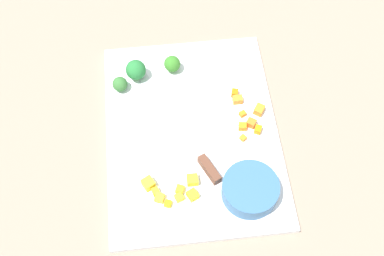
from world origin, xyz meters
TOP-DOWN VIEW (x-y plane):
  - ground_plane at (0.00, 0.00)m, footprint 4.00×4.00m
  - cutting_board at (0.00, 0.00)m, footprint 0.42×0.32m
  - prep_bowl at (0.13, 0.08)m, footprint 0.10×0.10m
  - chef_knife at (0.01, -0.01)m, footprint 0.30×0.16m
  - carrot_dice_0 at (0.03, 0.09)m, footprint 0.01×0.01m
  - carrot_dice_1 at (-0.02, 0.10)m, footprint 0.01×0.01m
  - carrot_dice_2 at (0.01, 0.12)m, footprint 0.02×0.02m
  - carrot_dice_3 at (-0.00, 0.11)m, footprint 0.02×0.02m
  - carrot_dice_4 at (0.01, 0.09)m, footprint 0.01×0.02m
  - carrot_dice_5 at (-0.07, 0.09)m, footprint 0.02×0.02m
  - carrot_dice_6 at (-0.03, 0.13)m, footprint 0.03×0.02m
  - carrot_dice_7 at (-0.05, 0.09)m, footprint 0.01×0.02m
  - pepper_dice_0 at (0.10, -0.01)m, footprint 0.02×0.02m
  - pepper_dice_1 at (0.12, -0.08)m, footprint 0.02×0.01m
  - pepper_dice_2 at (0.13, -0.04)m, footprint 0.02×0.02m
  - pepper_dice_3 at (0.14, -0.06)m, footprint 0.01×0.01m
  - pepper_dice_4 at (0.12, -0.03)m, footprint 0.02×0.02m
  - pepper_dice_5 at (0.13, -0.07)m, footprint 0.02×0.02m
  - pepper_dice_6 at (0.10, -0.09)m, footprint 0.03×0.03m
  - pepper_dice_7 at (0.13, -0.01)m, footprint 0.02×0.02m
  - broccoli_floret_0 at (-0.13, -0.10)m, footprint 0.04×0.04m
  - broccoli_floret_1 at (-0.14, -0.02)m, footprint 0.03×0.03m
  - broccoli_floret_2 at (-0.11, -0.13)m, footprint 0.03×0.03m

SIDE VIEW (x-z plane):
  - ground_plane at x=0.00m, z-range 0.00..0.00m
  - cutting_board at x=0.00m, z-range 0.00..0.01m
  - carrot_dice_0 at x=0.03m, z-range 0.01..0.02m
  - carrot_dice_1 at x=-0.02m, z-range 0.01..0.02m
  - pepper_dice_3 at x=0.14m, z-range 0.01..0.02m
  - pepper_dice_1 at x=0.12m, z-range 0.01..0.02m
  - pepper_dice_4 at x=0.12m, z-range 0.01..0.02m
  - pepper_dice_2 at x=0.13m, z-range 0.01..0.02m
  - carrot_dice_5 at x=-0.07m, z-range 0.01..0.02m
  - carrot_dice_2 at x=0.01m, z-range 0.01..0.02m
  - pepper_dice_5 at x=0.13m, z-range 0.01..0.02m
  - chef_knife at x=0.01m, z-range 0.01..0.03m
  - carrot_dice_7 at x=-0.05m, z-range 0.01..0.03m
  - carrot_dice_4 at x=0.01m, z-range 0.01..0.03m
  - pepper_dice_7 at x=0.13m, z-range 0.01..0.03m
  - carrot_dice_3 at x=0.00m, z-range 0.01..0.03m
  - carrot_dice_6 at x=-0.03m, z-range 0.01..0.03m
  - pepper_dice_0 at x=0.10m, z-range 0.01..0.03m
  - pepper_dice_6 at x=0.10m, z-range 0.01..0.03m
  - broccoli_floret_2 at x=-0.11m, z-range 0.01..0.04m
  - prep_bowl at x=0.13m, z-range 0.01..0.05m
  - broccoli_floret_1 at x=-0.14m, z-range 0.01..0.05m
  - broccoli_floret_0 at x=-0.13m, z-range 0.01..0.06m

